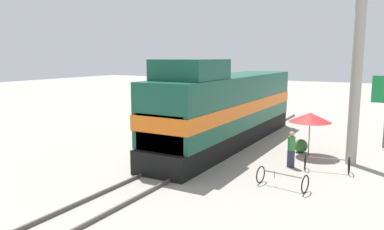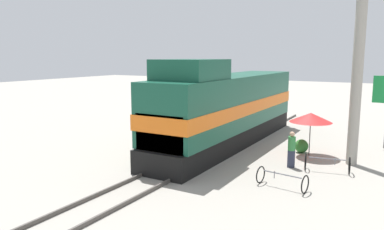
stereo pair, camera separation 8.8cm
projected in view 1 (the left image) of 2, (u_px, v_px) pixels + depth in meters
The scene contains 10 objects.
ground_plane at pixel (211, 152), 20.05m from camera, with size 120.00×120.00×0.00m, color gray.
rail_near at pixel (199, 149), 20.39m from camera, with size 0.08×28.87×0.15m, color #4C4742.
rail_far at pixel (223, 152), 19.69m from camera, with size 0.08×28.87×0.15m, color #4C4742.
locomotive at pixel (226, 108), 21.27m from camera, with size 2.87×14.82×4.94m.
utility_pole at pixel (357, 69), 17.16m from camera, with size 1.80×0.49×8.95m.
vendor_umbrella at pixel (310, 117), 19.08m from camera, with size 2.13×2.13×2.24m.
shrub_cluster at pixel (301, 146), 19.93m from camera, with size 0.71×0.71×0.71m, color #2D722D.
person_bystander at pixel (291, 148), 17.19m from camera, with size 0.34×0.34×1.69m.
bicycle at pixel (327, 163), 16.57m from camera, with size 1.99×1.09×0.77m.
bicycle_spare at pixel (282, 179), 14.54m from camera, with size 1.99×0.99×0.71m.
Camera 1 is at (8.76, -17.44, 5.10)m, focal length 35.00 mm.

